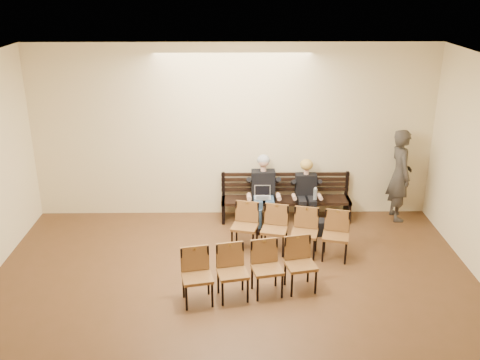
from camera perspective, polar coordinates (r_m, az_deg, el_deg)
The scene contains 10 objects.
room_walls at distance 6.40m, azimuth -0.72°, elevation 1.59°, with size 8.02×10.01×3.51m.
bench at distance 10.91m, azimuth 4.87°, elevation -3.10°, with size 2.60×0.90×0.45m, color black.
seated_man at distance 10.58m, azimuth 2.51°, elevation -1.07°, with size 0.58×0.80×1.39m, color black, non-canonical shape.
seated_woman at distance 10.70m, azimuth 7.05°, elevation -1.55°, with size 0.51×0.70×1.18m, color black, non-canonical shape.
laptop at distance 10.45m, azimuth 2.44°, elevation -2.12°, with size 0.32×0.25×0.23m, color silver.
water_bottle at distance 10.53m, azimuth 7.99°, elevation -2.06°, with size 0.08×0.08×0.25m, color silver.
bag at distance 10.39m, azimuth 7.98°, elevation -5.02°, with size 0.39×0.27×0.29m, color black.
passerby at distance 11.08m, azimuth 16.77°, elevation 1.20°, with size 0.79×0.52×2.16m, color #36322C.
chair_row_front at distance 9.53m, azimuth 5.28°, elevation -5.51°, with size 2.07×0.46×0.85m, color brown.
chair_row_back at distance 8.30m, azimuth 1.08°, elevation -9.72°, with size 2.08×0.47×0.85m, color brown.
Camera 1 is at (-0.01, -5.25, 4.67)m, focal length 40.00 mm.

